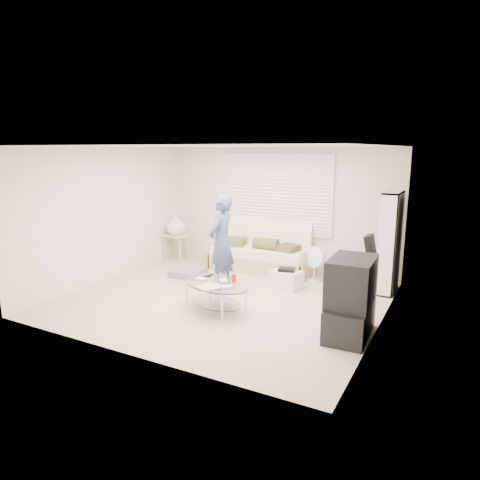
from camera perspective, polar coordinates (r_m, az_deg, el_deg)
The scene contains 13 objects.
ground at distance 7.21m, azimuth -2.19°, elevation -7.87°, with size 5.00×5.00×0.00m, color #BBAE92.
room_shell at distance 7.25m, azimuth -0.38°, elevation 5.49°, with size 5.02×4.52×2.51m.
window_blinds at distance 8.80m, azimuth 5.00°, elevation 6.08°, with size 2.32×0.08×1.62m.
futon_sofa at distance 8.79m, azimuth 2.86°, elevation -1.92°, with size 2.10×0.85×1.03m.
grey_floor_pillow at distance 8.53m, azimuth -6.96°, elevation -4.32°, with size 0.59×0.59×0.13m, color gray.
side_table at distance 9.59m, azimuth -8.54°, elevation 1.77°, with size 0.52×0.42×1.04m.
bookshelf at distance 7.81m, azimuth 19.32°, elevation -0.31°, with size 0.28×0.74×1.76m.
guitar_case at distance 7.88m, azimuth 17.19°, elevation -3.37°, with size 0.37×0.36×0.97m.
floor_fan at distance 8.16m, azimuth 9.89°, elevation -2.75°, with size 0.43×0.28×0.69m.
storage_bin at distance 7.76m, azimuth 6.21°, elevation -5.19°, with size 0.59×0.46×0.37m.
tv_unit at distance 5.89m, azimuth 14.50°, elevation -7.56°, with size 0.58×1.00×1.07m.
coffee_table at distance 6.60m, azimuth -3.21°, elevation -6.42°, with size 1.40×1.12×0.57m.
standing_person at distance 7.53m, azimuth -2.50°, elevation -0.33°, with size 0.62×0.40×1.69m, color navy.
Camera 1 is at (3.44, -5.85, 2.45)m, focal length 32.00 mm.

